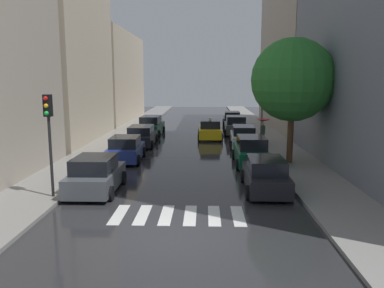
{
  "coord_description": "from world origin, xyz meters",
  "views": [
    {
      "loc": [
        0.97,
        -11.6,
        5.06
      ],
      "look_at": [
        0.1,
        14.81,
        0.62
      ],
      "focal_mm": 36.16,
      "sensor_mm": 36.0,
      "label": 1
    }
  ],
  "objects_px": {
    "parked_car_left_second": "(126,149)",
    "taxi_midroad": "(210,130)",
    "parked_car_left_nearest": "(96,175)",
    "parked_car_right_second": "(251,152)",
    "parked_car_left_fourth": "(151,126)",
    "street_tree_right": "(293,80)",
    "parked_car_right_fifth": "(232,119)",
    "lamp_post_right": "(262,91)",
    "parked_car_left_third": "(141,136)",
    "parked_car_right_fourth": "(236,126)",
    "traffic_light_left_corner": "(49,123)",
    "pedestrian_foreground": "(263,126)",
    "parked_car_right_third": "(243,137)",
    "parked_car_right_nearest": "(266,176)"
  },
  "relations": [
    {
      "from": "parked_car_left_nearest",
      "to": "pedestrian_foreground",
      "type": "bearing_deg",
      "value": -36.78
    },
    {
      "from": "parked_car_left_fourth",
      "to": "parked_car_right_second",
      "type": "height_order",
      "value": "parked_car_left_fourth"
    },
    {
      "from": "parked_car_left_third",
      "to": "traffic_light_left_corner",
      "type": "relative_size",
      "value": 1.12
    },
    {
      "from": "lamp_post_right",
      "to": "parked_car_right_nearest",
      "type": "bearing_deg",
      "value": -97.33
    },
    {
      "from": "parked_car_left_second",
      "to": "taxi_midroad",
      "type": "bearing_deg",
      "value": -31.15
    },
    {
      "from": "parked_car_right_fourth",
      "to": "taxi_midroad",
      "type": "height_order",
      "value": "taxi_midroad"
    },
    {
      "from": "street_tree_right",
      "to": "lamp_post_right",
      "type": "xyz_separation_m",
      "value": [
        -0.51,
        8.24,
        -0.89
      ]
    },
    {
      "from": "parked_car_left_second",
      "to": "parked_car_right_second",
      "type": "height_order",
      "value": "parked_car_right_second"
    },
    {
      "from": "taxi_midroad",
      "to": "parked_car_left_second",
      "type": "bearing_deg",
      "value": 150.32
    },
    {
      "from": "taxi_midroad",
      "to": "lamp_post_right",
      "type": "xyz_separation_m",
      "value": [
        4.11,
        -1.91,
        3.36
      ]
    },
    {
      "from": "parked_car_right_second",
      "to": "lamp_post_right",
      "type": "height_order",
      "value": "lamp_post_right"
    },
    {
      "from": "parked_car_left_second",
      "to": "pedestrian_foreground",
      "type": "bearing_deg",
      "value": -59.31
    },
    {
      "from": "parked_car_left_nearest",
      "to": "traffic_light_left_corner",
      "type": "xyz_separation_m",
      "value": [
        -1.51,
        -1.2,
        2.51
      ]
    },
    {
      "from": "parked_car_left_second",
      "to": "parked_car_right_fifth",
      "type": "height_order",
      "value": "parked_car_right_fifth"
    },
    {
      "from": "taxi_midroad",
      "to": "traffic_light_left_corner",
      "type": "bearing_deg",
      "value": 158.34
    },
    {
      "from": "parked_car_right_fifth",
      "to": "pedestrian_foreground",
      "type": "distance_m",
      "value": 12.83
    },
    {
      "from": "parked_car_left_second",
      "to": "parked_car_right_fourth",
      "type": "bearing_deg",
      "value": -34.47
    },
    {
      "from": "street_tree_right",
      "to": "lamp_post_right",
      "type": "distance_m",
      "value": 8.31
    },
    {
      "from": "parked_car_left_second",
      "to": "parked_car_right_second",
      "type": "relative_size",
      "value": 0.92
    },
    {
      "from": "parked_car_right_fourth",
      "to": "pedestrian_foreground",
      "type": "relative_size",
      "value": 2.15
    },
    {
      "from": "parked_car_right_fifth",
      "to": "lamp_post_right",
      "type": "distance_m",
      "value": 11.68
    },
    {
      "from": "taxi_midroad",
      "to": "traffic_light_left_corner",
      "type": "distance_m",
      "value": 18.92
    },
    {
      "from": "parked_car_left_fourth",
      "to": "street_tree_right",
      "type": "xyz_separation_m",
      "value": [
        10.01,
        -12.18,
        4.2
      ]
    },
    {
      "from": "parked_car_left_second",
      "to": "parked_car_right_second",
      "type": "distance_m",
      "value": 7.74
    },
    {
      "from": "parked_car_left_third",
      "to": "taxi_midroad",
      "type": "bearing_deg",
      "value": -55.92
    },
    {
      "from": "parked_car_right_third",
      "to": "traffic_light_left_corner",
      "type": "distance_m",
      "value": 16.59
    },
    {
      "from": "parked_car_right_fifth",
      "to": "street_tree_right",
      "type": "xyz_separation_m",
      "value": [
        2.11,
        -19.31,
        4.27
      ]
    },
    {
      "from": "parked_car_left_nearest",
      "to": "parked_car_left_second",
      "type": "height_order",
      "value": "parked_car_left_nearest"
    },
    {
      "from": "parked_car_left_nearest",
      "to": "parked_car_right_second",
      "type": "relative_size",
      "value": 0.9
    },
    {
      "from": "parked_car_left_third",
      "to": "parked_car_left_fourth",
      "type": "height_order",
      "value": "parked_car_left_fourth"
    },
    {
      "from": "parked_car_right_third",
      "to": "pedestrian_foreground",
      "type": "relative_size",
      "value": 2.45
    },
    {
      "from": "parked_car_left_third",
      "to": "parked_car_right_nearest",
      "type": "height_order",
      "value": "parked_car_right_nearest"
    },
    {
      "from": "parked_car_right_nearest",
      "to": "taxi_midroad",
      "type": "xyz_separation_m",
      "value": [
        -2.32,
        15.87,
        0.03
      ]
    },
    {
      "from": "parked_car_right_nearest",
      "to": "taxi_midroad",
      "type": "relative_size",
      "value": 0.95
    },
    {
      "from": "parked_car_right_nearest",
      "to": "parked_car_right_second",
      "type": "relative_size",
      "value": 0.96
    },
    {
      "from": "parked_car_right_fourth",
      "to": "parked_car_left_second",
      "type": "bearing_deg",
      "value": 147.76
    },
    {
      "from": "parked_car_left_second",
      "to": "taxi_midroad",
      "type": "height_order",
      "value": "taxi_midroad"
    },
    {
      "from": "parked_car_right_third",
      "to": "street_tree_right",
      "type": "relative_size",
      "value": 0.64
    },
    {
      "from": "taxi_midroad",
      "to": "traffic_light_left_corner",
      "type": "relative_size",
      "value": 1.05
    },
    {
      "from": "parked_car_left_nearest",
      "to": "parked_car_right_second",
      "type": "height_order",
      "value": "parked_car_right_second"
    },
    {
      "from": "parked_car_left_fourth",
      "to": "street_tree_right",
      "type": "distance_m",
      "value": 16.31
    },
    {
      "from": "parked_car_right_second",
      "to": "parked_car_right_third",
      "type": "height_order",
      "value": "parked_car_right_second"
    },
    {
      "from": "parked_car_left_nearest",
      "to": "parked_car_left_third",
      "type": "relative_size",
      "value": 0.83
    },
    {
      "from": "parked_car_left_nearest",
      "to": "parked_car_right_fourth",
      "type": "bearing_deg",
      "value": -22.79
    },
    {
      "from": "parked_car_right_nearest",
      "to": "traffic_light_left_corner",
      "type": "distance_m",
      "value": 9.68
    },
    {
      "from": "parked_car_right_second",
      "to": "parked_car_right_nearest",
      "type": "bearing_deg",
      "value": 179.93
    },
    {
      "from": "taxi_midroad",
      "to": "parked_car_right_nearest",
      "type": "bearing_deg",
      "value": -171.8
    },
    {
      "from": "pedestrian_foreground",
      "to": "street_tree_right",
      "type": "relative_size",
      "value": 0.26
    },
    {
      "from": "parked_car_right_fifth",
      "to": "street_tree_right",
      "type": "distance_m",
      "value": 19.89
    },
    {
      "from": "taxi_midroad",
      "to": "lamp_post_right",
      "type": "relative_size",
      "value": 0.65
    }
  ]
}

